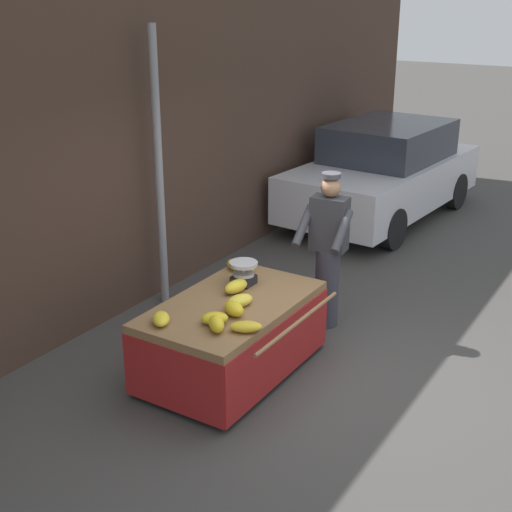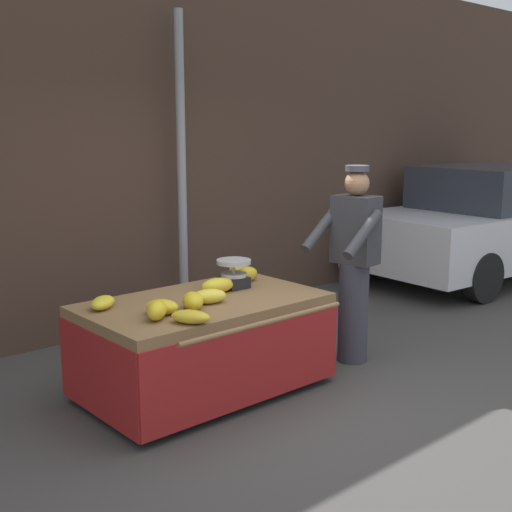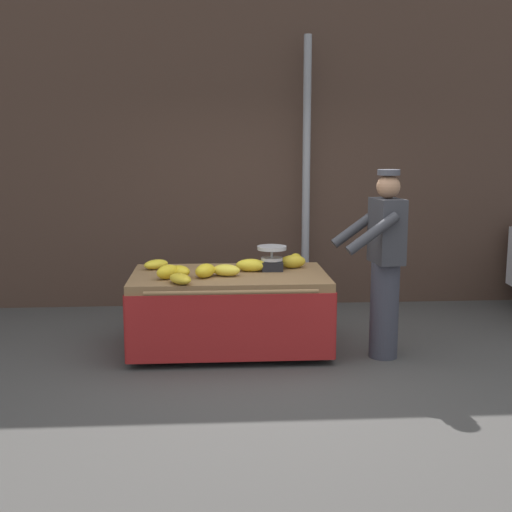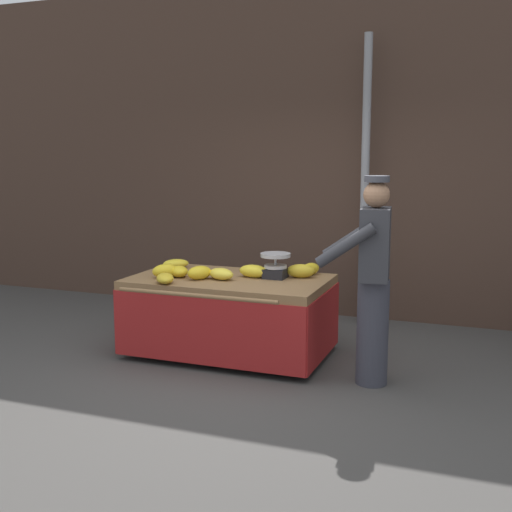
{
  "view_description": "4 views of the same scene",
  "coord_description": "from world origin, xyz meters",
  "px_view_note": "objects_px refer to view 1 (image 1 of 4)",
  "views": [
    {
      "loc": [
        -5.42,
        -2.58,
        3.48
      ],
      "look_at": [
        -0.19,
        0.69,
        1.12
      ],
      "focal_mm": 49.2,
      "sensor_mm": 36.0,
      "label": 1
    },
    {
      "loc": [
        -3.43,
        -3.17,
        2.04
      ],
      "look_at": [
        0.02,
        0.74,
        1.02
      ],
      "focal_mm": 46.69,
      "sensor_mm": 36.0,
      "label": 2
    },
    {
      "loc": [
        -0.64,
        -5.35,
        1.95
      ],
      "look_at": [
        -0.24,
        0.81,
        0.9
      ],
      "focal_mm": 46.84,
      "sensor_mm": 36.0,
      "label": 3
    },
    {
      "loc": [
        1.82,
        -4.63,
        1.9
      ],
      "look_at": [
        -0.19,
        0.69,
        0.98
      ],
      "focal_mm": 44.96,
      "sensor_mm": 36.0,
      "label": 4
    }
  ],
  "objects_px": {
    "banana_bunch_2": "(216,324)",
    "banana_bunch_4": "(240,301)",
    "banana_bunch_3": "(246,327)",
    "street_pole": "(159,172)",
    "weighing_scale": "(244,273)",
    "banana_bunch_8": "(215,318)",
    "banana_bunch_5": "(161,319)",
    "banana_bunch_7": "(236,286)",
    "banana_bunch_6": "(247,269)",
    "banana_cart": "(232,321)",
    "vendor_person": "(328,251)",
    "parked_car": "(384,172)",
    "banana_bunch_0": "(234,309)",
    "banana_bunch_1": "(236,265)"
  },
  "relations": [
    {
      "from": "banana_bunch_0",
      "to": "banana_bunch_2",
      "type": "distance_m",
      "value": 0.34
    },
    {
      "from": "banana_bunch_8",
      "to": "parked_car",
      "type": "bearing_deg",
      "value": 7.98
    },
    {
      "from": "banana_bunch_3",
      "to": "banana_bunch_8",
      "type": "height_order",
      "value": "banana_bunch_8"
    },
    {
      "from": "street_pole",
      "to": "banana_bunch_6",
      "type": "relative_size",
      "value": 12.08
    },
    {
      "from": "street_pole",
      "to": "banana_bunch_1",
      "type": "distance_m",
      "value": 1.44
    },
    {
      "from": "banana_bunch_2",
      "to": "banana_cart",
      "type": "bearing_deg",
      "value": 21.3
    },
    {
      "from": "weighing_scale",
      "to": "banana_bunch_4",
      "type": "distance_m",
      "value": 0.51
    },
    {
      "from": "banana_bunch_7",
      "to": "vendor_person",
      "type": "xyz_separation_m",
      "value": [
        1.18,
        -0.39,
        0.07
      ]
    },
    {
      "from": "banana_bunch_5",
      "to": "parked_car",
      "type": "bearing_deg",
      "value": 3.91
    },
    {
      "from": "banana_cart",
      "to": "banana_bunch_7",
      "type": "xyz_separation_m",
      "value": [
        0.21,
        0.09,
        0.26
      ]
    },
    {
      "from": "banana_bunch_2",
      "to": "banana_bunch_7",
      "type": "distance_m",
      "value": 0.82
    },
    {
      "from": "banana_bunch_5",
      "to": "banana_bunch_7",
      "type": "bearing_deg",
      "value": -11.25
    },
    {
      "from": "street_pole",
      "to": "banana_bunch_4",
      "type": "bearing_deg",
      "value": -119.63
    },
    {
      "from": "banana_bunch_2",
      "to": "banana_bunch_8",
      "type": "relative_size",
      "value": 1.03
    },
    {
      "from": "banana_bunch_8",
      "to": "parked_car",
      "type": "height_order",
      "value": "parked_car"
    },
    {
      "from": "banana_bunch_2",
      "to": "vendor_person",
      "type": "xyz_separation_m",
      "value": [
        1.95,
        -0.08,
        0.07
      ]
    },
    {
      "from": "banana_bunch_4",
      "to": "parked_car",
      "type": "height_order",
      "value": "parked_car"
    },
    {
      "from": "banana_bunch_2",
      "to": "banana_bunch_4",
      "type": "bearing_deg",
      "value": 11.02
    },
    {
      "from": "street_pole",
      "to": "parked_car",
      "type": "height_order",
      "value": "street_pole"
    },
    {
      "from": "street_pole",
      "to": "weighing_scale",
      "type": "relative_size",
      "value": 11.23
    },
    {
      "from": "vendor_person",
      "to": "banana_bunch_0",
      "type": "bearing_deg",
      "value": 175.54
    },
    {
      "from": "street_pole",
      "to": "weighing_scale",
      "type": "xyz_separation_m",
      "value": [
        -0.53,
        -1.45,
        -0.71
      ]
    },
    {
      "from": "weighing_scale",
      "to": "street_pole",
      "type": "bearing_deg",
      "value": 70.09
    },
    {
      "from": "banana_bunch_1",
      "to": "banana_bunch_7",
      "type": "height_order",
      "value": "banana_bunch_7"
    },
    {
      "from": "banana_bunch_3",
      "to": "street_pole",
      "type": "bearing_deg",
      "value": 55.9
    },
    {
      "from": "banana_bunch_4",
      "to": "banana_bunch_5",
      "type": "distance_m",
      "value": 0.77
    },
    {
      "from": "banana_bunch_2",
      "to": "banana_bunch_6",
      "type": "distance_m",
      "value": 1.26
    },
    {
      "from": "banana_bunch_0",
      "to": "banana_bunch_6",
      "type": "relative_size",
      "value": 0.94
    },
    {
      "from": "street_pole",
      "to": "banana_bunch_8",
      "type": "distance_m",
      "value": 2.35
    },
    {
      "from": "banana_cart",
      "to": "banana_bunch_3",
      "type": "height_order",
      "value": "banana_bunch_3"
    },
    {
      "from": "street_pole",
      "to": "parked_car",
      "type": "xyz_separation_m",
      "value": [
        4.42,
        -0.9,
        -0.82
      ]
    },
    {
      "from": "banana_bunch_1",
      "to": "banana_bunch_3",
      "type": "distance_m",
      "value": 1.39
    },
    {
      "from": "banana_bunch_5",
      "to": "parked_car",
      "type": "xyz_separation_m",
      "value": [
        6.05,
        0.41,
        -0.04
      ]
    },
    {
      "from": "banana_bunch_3",
      "to": "banana_bunch_6",
      "type": "relative_size",
      "value": 1.06
    },
    {
      "from": "parked_car",
      "to": "banana_bunch_5",
      "type": "bearing_deg",
      "value": -176.09
    },
    {
      "from": "banana_bunch_2",
      "to": "parked_car",
      "type": "xyz_separation_m",
      "value": [
        5.91,
        0.9,
        -0.06
      ]
    },
    {
      "from": "weighing_scale",
      "to": "banana_bunch_8",
      "type": "distance_m",
      "value": 0.91
    },
    {
      "from": "banana_bunch_6",
      "to": "vendor_person",
      "type": "distance_m",
      "value": 0.94
    },
    {
      "from": "banana_cart",
      "to": "banana_bunch_8",
      "type": "bearing_deg",
      "value": -164.15
    },
    {
      "from": "weighing_scale",
      "to": "banana_bunch_0",
      "type": "relative_size",
      "value": 1.14
    },
    {
      "from": "banana_bunch_1",
      "to": "banana_bunch_4",
      "type": "distance_m",
      "value": 0.87
    },
    {
      "from": "banana_bunch_2",
      "to": "vendor_person",
      "type": "relative_size",
      "value": 0.14
    },
    {
      "from": "weighing_scale",
      "to": "banana_bunch_5",
      "type": "height_order",
      "value": "weighing_scale"
    },
    {
      "from": "banana_bunch_0",
      "to": "banana_bunch_5",
      "type": "xyz_separation_m",
      "value": [
        -0.48,
        0.44,
        -0.02
      ]
    },
    {
      "from": "banana_bunch_3",
      "to": "banana_bunch_8",
      "type": "distance_m",
      "value": 0.31
    },
    {
      "from": "banana_cart",
      "to": "banana_bunch_3",
      "type": "distance_m",
      "value": 0.66
    },
    {
      "from": "weighing_scale",
      "to": "banana_bunch_0",
      "type": "xyz_separation_m",
      "value": [
        -0.63,
        -0.31,
        -0.05
      ]
    },
    {
      "from": "street_pole",
      "to": "banana_cart",
      "type": "distance_m",
      "value": 2.11
    },
    {
      "from": "banana_cart",
      "to": "banana_bunch_6",
      "type": "xyz_separation_m",
      "value": [
        0.62,
        0.23,
        0.26
      ]
    },
    {
      "from": "weighing_scale",
      "to": "banana_bunch_1",
      "type": "distance_m",
      "value": 0.38
    }
  ]
}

